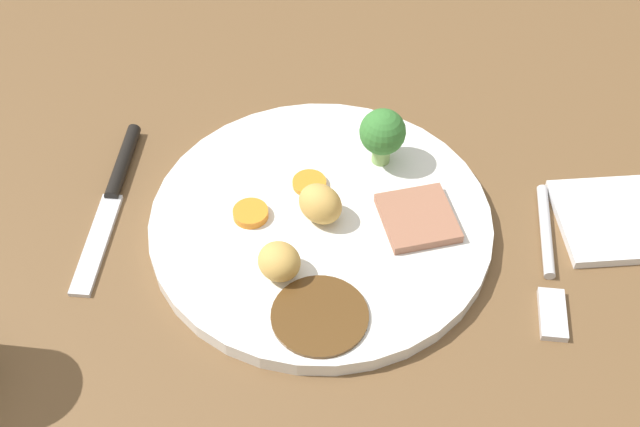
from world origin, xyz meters
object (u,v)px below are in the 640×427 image
Objects in this scene: meat_slice_main at (418,218)px; fork at (548,263)px; roast_potato_right at (273,261)px; carrot_coin_front at (251,213)px; knife at (114,190)px; folded_napkin at (624,219)px; broccoli_floret at (383,133)px; dinner_plate at (320,227)px; roast_potato_left at (320,208)px; carrot_coin_back at (309,183)px.

meat_slice_main is 10.92cm from fork.
roast_potato_right reaches higher than fork.
fork is at bearing 177.22° from carrot_coin_front.
knife is (15.10, -7.75, -2.37)cm from roast_potato_right.
folded_napkin is (-43.01, -2.03, -0.05)cm from knife.
folded_napkin is (-6.54, -5.49, 0.01)cm from fork.
roast_potato_right is at bearing 116.71° from carrot_coin_front.
fork is at bearing 147.68° from broccoli_floret.
dinner_plate is at bearing 7.41° from meat_slice_main.
broccoli_floret is at bearing -142.39° from carrot_coin_front.
roast_potato_right is 0.22× the size of fork.
folded_napkin is at bearing -170.42° from dinner_plate.
folded_napkin is (-25.01, -4.20, -2.62)cm from roast_potato_left.
roast_potato_right is 0.64× the size of broccoli_floret.
fork is at bearing 82.80° from knife.
roast_potato_right reaches higher than knife.
roast_potato_left is at bearing 81.33° from knife.
broccoli_floret reaches higher than dinner_plate.
knife is at bearing -2.58° from meat_slice_main.
broccoli_floret reaches higher than carrot_coin_back.
broccoli_floret is (-4.36, -7.64, 3.88)cm from dinner_plate.
meat_slice_main is at bearing -148.58° from roast_potato_right.
knife is at bearing -6.89° from roast_potato_left.
meat_slice_main is 8.04cm from roast_potato_left.
dinner_plate is at bearing 155.30° from roast_potato_left.
roast_potato_left reaches higher than dinner_plate.
roast_potato_left is 4.37cm from carrot_coin_back.
meat_slice_main is at bearing 85.63° from knife.
dinner_plate is 25.33cm from folded_napkin.
meat_slice_main is 0.39× the size of fork.
knife is at bearing 13.67° from broccoli_floret.
roast_potato_right is 21.93cm from fork.
dinner_plate is 4.66× the size of meat_slice_main.
knife is at bearing 2.70° from folded_napkin.
carrot_coin_front is 24.18cm from fork.
carrot_coin_back is at bearing 32.81° from broccoli_floret.
carrot_coin_front is at bearing 43.18° from carrot_coin_back.
knife is (25.89, -1.17, -1.35)cm from meat_slice_main.
meat_slice_main is 12.68cm from roast_potato_right.
fork is at bearing 39.99° from folded_napkin.
meat_slice_main is at bearing 162.49° from carrot_coin_back.
broccoli_floret is 0.48× the size of folded_napkin.
carrot_coin_back is 0.19× the size of fork.
broccoli_floret reaches higher than carrot_coin_front.
meat_slice_main is (-7.85, -1.02, 1.10)cm from dinner_plate.
folded_napkin is (-17.12, -3.19, -1.40)cm from meat_slice_main.
dinner_plate reaches higher than folded_napkin.
roast_potato_right is 15.18cm from broccoli_floret.
carrot_coin_front reaches higher than folded_napkin.
roast_potato_right is 0.18× the size of knife.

